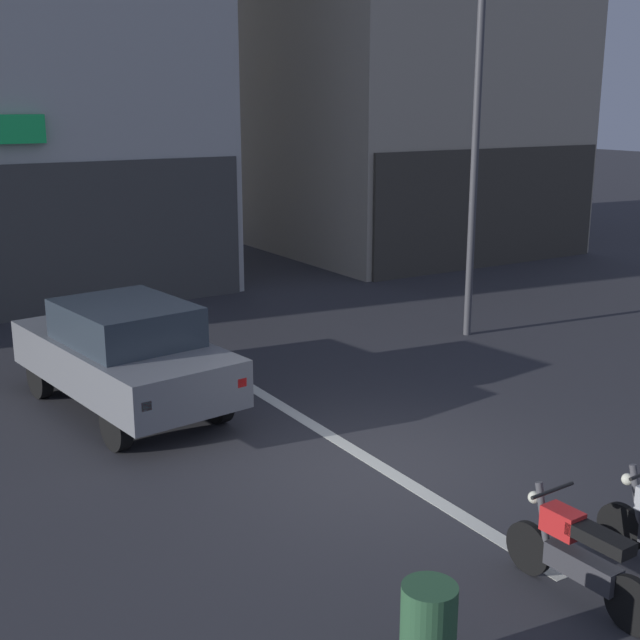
# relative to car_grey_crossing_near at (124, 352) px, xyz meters

# --- Properties ---
(ground_plane) EXTENTS (120.00, 120.00, 0.00)m
(ground_plane) POSITION_rel_car_grey_crossing_near_xyz_m (2.01, -3.59, -0.89)
(ground_plane) COLOR #333338
(lane_centre_line) EXTENTS (0.20, 18.00, 0.01)m
(lane_centre_line) POSITION_rel_car_grey_crossing_near_xyz_m (2.01, 2.41, -0.88)
(lane_centre_line) COLOR silver
(lane_centre_line) RESTS_ON ground
(car_grey_crossing_near) EXTENTS (2.27, 4.29, 1.64)m
(car_grey_crossing_near) POSITION_rel_car_grey_crossing_near_xyz_m (0.00, 0.00, 0.00)
(car_grey_crossing_near) COLOR black
(car_grey_crossing_near) RESTS_ON ground
(street_lamp) EXTENTS (0.36, 0.36, 6.72)m
(street_lamp) POSITION_rel_car_grey_crossing_near_xyz_m (7.05, 0.52, 3.21)
(street_lamp) COLOR #47474C
(street_lamp) RESTS_ON ground
(motorcycle_red_row_leftmost) EXTENTS (0.55, 1.67, 0.98)m
(motorcycle_red_row_leftmost) POSITION_rel_car_grey_crossing_near_xyz_m (1.82, -6.88, -0.43)
(motorcycle_red_row_leftmost) COLOR black
(motorcycle_red_row_leftmost) RESTS_ON ground
(trash_bin) EXTENTS (0.44, 0.44, 0.85)m
(trash_bin) POSITION_rel_car_grey_crossing_near_xyz_m (-0.04, -7.06, -0.46)
(trash_bin) COLOR #2D5938
(trash_bin) RESTS_ON ground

